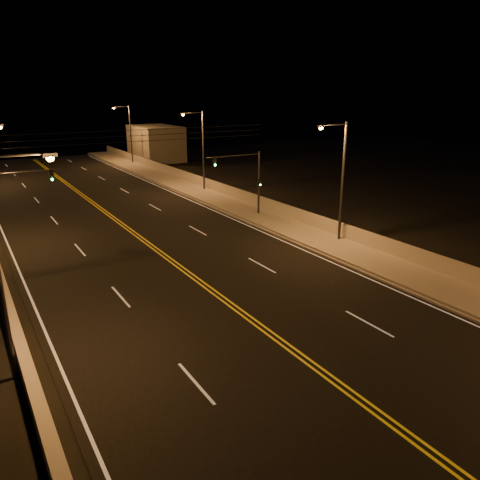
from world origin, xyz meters
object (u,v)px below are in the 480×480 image
traffic_signal_left (2,203)px  streetlight_3 (128,131)px  streetlight_1 (340,175)px  traffic_signal_right (248,176)px  streetlight_4 (4,254)px  streetlight_2 (201,146)px

traffic_signal_left → streetlight_3: bearing=60.2°
streetlight_1 → traffic_signal_left: 22.30m
streetlight_1 → traffic_signal_left: streetlight_1 is taller
streetlight_3 → traffic_signal_right: (-1.56, -35.29, -1.34)m
streetlight_4 → traffic_signal_left: streetlight_4 is taller
streetlight_2 → traffic_signal_right: 12.06m
streetlight_2 → traffic_signal_right: (-1.56, -11.88, -1.34)m
streetlight_4 → streetlight_2: bearing=51.8°
streetlight_4 → traffic_signal_left: 15.39m
traffic_signal_right → traffic_signal_left: bearing=180.0°
streetlight_1 → traffic_signal_right: streetlight_1 is taller
streetlight_3 → traffic_signal_right: streetlight_3 is taller
streetlight_2 → traffic_signal_left: (-20.25, -11.88, -1.34)m
streetlight_2 → streetlight_3: (0.00, 23.40, 0.00)m
streetlight_3 → traffic_signal_right: bearing=-92.5°
streetlight_1 → streetlight_2: same height
streetlight_2 → streetlight_3: 23.40m
streetlight_4 → traffic_signal_right: 25.09m
streetlight_1 → traffic_signal_left: bearing=155.5°
streetlight_4 → streetlight_3: bearing=67.1°
streetlight_4 → traffic_signal_left: size_ratio=1.51×
traffic_signal_left → streetlight_1: bearing=-24.5°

